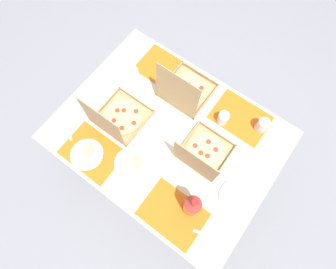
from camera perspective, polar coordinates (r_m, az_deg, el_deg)
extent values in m
plane|color=gray|center=(2.42, 0.00, -6.09)|extent=(6.00, 6.00, 0.00)
cylinder|color=#3F3328|center=(2.21, 20.56, -3.39)|extent=(0.07, 0.07, 0.73)
cylinder|color=#3F3328|center=(2.40, -5.64, 13.60)|extent=(0.07, 0.07, 0.73)
cylinder|color=#3F3328|center=(2.01, 7.18, -24.42)|extent=(0.07, 0.07, 0.73)
cylinder|color=#3F3328|center=(2.21, -20.58, -3.54)|extent=(0.07, 0.07, 0.73)
cube|color=beige|center=(1.71, 0.00, -0.17)|extent=(1.37, 1.04, 0.03)
cube|color=orange|center=(1.80, 15.09, 3.53)|extent=(0.36, 0.26, 0.00)
cube|color=orange|center=(1.91, -0.85, 13.70)|extent=(0.36, 0.26, 0.00)
cube|color=orange|center=(1.60, 1.03, -16.46)|extent=(0.36, 0.26, 0.00)
cube|color=orange|center=(1.72, -15.78, -3.67)|extent=(0.36, 0.26, 0.00)
cube|color=tan|center=(1.83, 4.14, 9.21)|extent=(0.30, 0.30, 0.01)
cube|color=tan|center=(1.78, 8.10, 6.96)|extent=(0.01, 0.30, 0.03)
cube|color=tan|center=(1.85, 0.34, 11.88)|extent=(0.01, 0.30, 0.03)
cube|color=tan|center=(1.88, 6.82, 12.62)|extent=(0.30, 0.01, 0.03)
cube|color=tan|center=(1.75, 1.39, 6.10)|extent=(0.30, 0.01, 0.03)
cylinder|color=#E0B76B|center=(1.82, 4.16, 9.34)|extent=(0.27, 0.27, 0.01)
cylinder|color=#EFD67F|center=(1.81, 4.17, 9.47)|extent=(0.24, 0.24, 0.00)
cylinder|color=red|center=(1.83, 1.65, 10.76)|extent=(0.03, 0.03, 0.00)
cylinder|color=red|center=(1.79, 2.15, 8.57)|extent=(0.03, 0.03, 0.00)
cylinder|color=red|center=(1.78, 4.71, 7.78)|extent=(0.03, 0.03, 0.00)
cylinder|color=red|center=(1.82, 7.13, 9.78)|extent=(0.03, 0.03, 0.00)
cylinder|color=red|center=(1.83, 4.48, 10.60)|extent=(0.03, 0.03, 0.00)
cube|color=tan|center=(1.61, 1.79, 8.99)|extent=(0.30, 0.04, 0.30)
cube|color=tan|center=(1.67, 7.88, -3.57)|extent=(0.28, 0.28, 0.01)
cube|color=tan|center=(1.65, 11.84, -6.01)|extent=(0.01, 0.28, 0.03)
cube|color=tan|center=(1.67, 4.14, -0.79)|extent=(0.01, 0.28, 0.03)
cube|color=tan|center=(1.70, 10.45, 0.14)|extent=(0.28, 0.01, 0.03)
cube|color=tan|center=(1.62, 5.33, -7.10)|extent=(0.28, 0.01, 0.03)
cylinder|color=#E0B76B|center=(1.67, 7.92, -3.49)|extent=(0.24, 0.24, 0.01)
cylinder|color=#EFD67F|center=(1.66, 7.96, -3.41)|extent=(0.22, 0.22, 0.00)
cylinder|color=red|center=(1.66, 5.77, -2.35)|extent=(0.03, 0.03, 0.00)
cylinder|color=red|center=(1.65, 6.97, -3.86)|extent=(0.03, 0.03, 0.00)
cylinder|color=red|center=(1.65, 8.36, -4.49)|extent=(0.03, 0.03, 0.00)
cylinder|color=red|center=(1.67, 10.10, -3.14)|extent=(0.03, 0.03, 0.00)
cylinder|color=red|center=(1.67, 8.58, -1.52)|extent=(0.03, 0.03, 0.00)
cube|color=tan|center=(1.47, 5.70, -5.99)|extent=(0.28, 0.01, 0.28)
cube|color=tan|center=(1.76, -9.49, 3.68)|extent=(0.29, 0.29, 0.01)
cube|color=tan|center=(1.70, -5.89, 1.33)|extent=(0.01, 0.29, 0.03)
cube|color=tan|center=(1.80, -13.07, 6.34)|extent=(0.01, 0.29, 0.03)
cube|color=tan|center=(1.78, -6.65, 7.35)|extent=(0.29, 0.01, 0.03)
cube|color=tan|center=(1.72, -12.59, 0.35)|extent=(0.29, 0.01, 0.03)
cylinder|color=#E0B76B|center=(1.75, -9.53, 3.80)|extent=(0.26, 0.26, 0.01)
cylinder|color=#EFD67F|center=(1.75, -9.58, 3.90)|extent=(0.23, 0.23, 0.00)
cylinder|color=red|center=(1.76, -10.68, 5.03)|extent=(0.03, 0.03, 0.00)
cylinder|color=red|center=(1.74, -11.39, 2.96)|extent=(0.03, 0.03, 0.00)
cylinder|color=red|center=(1.71, -9.74, 1.36)|extent=(0.03, 0.03, 0.00)
cylinder|color=red|center=(1.71, -7.24, 2.48)|extent=(0.03, 0.03, 0.00)
cylinder|color=red|center=(1.74, -6.75, 4.94)|extent=(0.03, 0.03, 0.00)
cylinder|color=red|center=(1.76, -9.36, 5.07)|extent=(0.03, 0.03, 0.00)
cube|color=tan|center=(1.57, -13.76, 2.42)|extent=(0.29, 0.02, 0.29)
cylinder|color=white|center=(1.72, -16.75, -4.15)|extent=(0.19, 0.19, 0.01)
cylinder|color=white|center=(1.72, -16.83, -4.07)|extent=(0.20, 0.20, 0.01)
cylinder|color=#E0B76B|center=(1.71, -16.70, -3.24)|extent=(0.08, 0.08, 0.01)
cylinder|color=#EFD67F|center=(1.71, -16.75, -3.19)|extent=(0.07, 0.07, 0.00)
cylinder|color=white|center=(1.65, -7.56, -6.19)|extent=(0.21, 0.21, 0.01)
cylinder|color=white|center=(1.64, -7.59, -6.13)|extent=(0.22, 0.22, 0.01)
cylinder|color=#E0B76B|center=(1.63, -6.76, -5.77)|extent=(0.09, 0.09, 0.01)
cylinder|color=#EFD67F|center=(1.63, -6.78, -5.71)|extent=(0.07, 0.07, 0.00)
cylinder|color=white|center=(1.91, -9.40, 12.44)|extent=(0.20, 0.20, 0.01)
cylinder|color=white|center=(1.90, -9.44, 12.57)|extent=(0.21, 0.21, 0.01)
cylinder|color=white|center=(1.65, 14.34, -12.84)|extent=(0.20, 0.20, 0.01)
cylinder|color=white|center=(1.64, 14.41, -12.81)|extent=(0.21, 0.21, 0.01)
cylinder|color=#B2382D|center=(1.50, 5.01, -14.90)|extent=(0.09, 0.09, 0.22)
cone|color=#B2382D|center=(1.37, 5.47, -14.44)|extent=(0.09, 0.09, 0.04)
cylinder|color=#B2382D|center=(1.32, 5.65, -14.25)|extent=(0.03, 0.03, 0.06)
cylinder|color=red|center=(1.29, 5.79, -14.10)|extent=(0.03, 0.03, 0.01)
cylinder|color=silver|center=(1.72, 11.59, 3.37)|extent=(0.07, 0.07, 0.09)
cylinder|color=silver|center=(1.76, 19.32, 1.83)|extent=(0.07, 0.07, 0.10)
cube|color=#B7B7BC|center=(1.83, -20.88, 1.28)|extent=(0.18, 0.09, 0.00)
cube|color=#B7B7BC|center=(1.61, 8.82, -20.36)|extent=(0.18, 0.08, 0.00)
cube|color=#B7B7BC|center=(1.74, 18.43, -4.51)|extent=(0.13, 0.18, 0.00)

